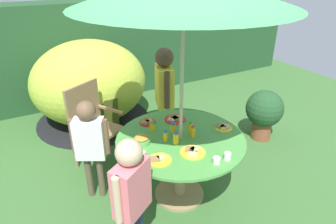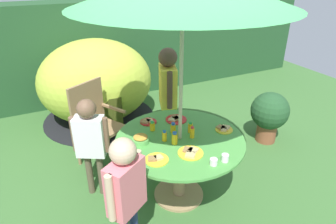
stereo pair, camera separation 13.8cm
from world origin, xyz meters
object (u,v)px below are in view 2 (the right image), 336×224
(plate_mid_left, at_px, (176,119))
(juice_bottle_far_left, at_px, (164,136))
(plate_mid_right, at_px, (156,159))
(cup_near, at_px, (214,162))
(wooden_chair, at_px, (94,119))
(plate_near_right, at_px, (191,153))
(juice_bottle_near_left, at_px, (152,126))
(plate_back_edge, at_px, (224,129))
(child_in_pink_shirt, at_px, (126,187))
(potted_plant, at_px, (269,113))
(dome_tent, at_px, (96,82))
(juice_bottle_center_front, at_px, (190,128))
(child_in_white_shirt, at_px, (90,137))
(garden_table, at_px, (180,153))
(plate_far_right, at_px, (148,122))
(juice_bottle_front_edge, at_px, (192,132))
(juice_bottle_spot_a, at_px, (175,138))
(child_in_yellow_shirt, at_px, (168,87))
(cup_far, at_px, (225,158))
(juice_bottle_center_back, at_px, (173,128))

(plate_mid_left, bearing_deg, juice_bottle_far_left, -131.65)
(plate_mid_right, relative_size, cup_near, 3.23)
(wooden_chair, xyz_separation_m, cup_near, (0.71, -1.62, 0.19))
(plate_near_right, distance_m, juice_bottle_near_left, 0.58)
(plate_near_right, xyz_separation_m, plate_back_edge, (0.54, 0.23, 0.00))
(child_in_pink_shirt, xyz_separation_m, plate_mid_left, (0.88, 0.86, -0.02))
(potted_plant, distance_m, plate_near_right, 1.92)
(child_in_pink_shirt, bearing_deg, dome_tent, 48.16)
(juice_bottle_center_front, bearing_deg, child_in_white_shirt, 158.67)
(potted_plant, bearing_deg, juice_bottle_center_front, -165.08)
(garden_table, xyz_separation_m, plate_mid_left, (0.14, 0.37, 0.19))
(garden_table, distance_m, plate_far_right, 0.52)
(plate_near_right, height_order, plate_back_edge, same)
(garden_table, bearing_deg, juice_bottle_far_left, 170.10)
(garden_table, xyz_separation_m, juice_bottle_front_edge, (0.12, -0.04, 0.24))
(wooden_chair, height_order, cup_near, wooden_chair)
(child_in_white_shirt, relative_size, plate_mid_left, 4.85)
(juice_bottle_near_left, relative_size, juice_bottle_spot_a, 0.81)
(wooden_chair, distance_m, child_in_yellow_shirt, 1.03)
(child_in_yellow_shirt, height_order, juice_bottle_near_left, child_in_yellow_shirt)
(juice_bottle_far_left, bearing_deg, garden_table, -9.90)
(plate_mid_left, height_order, plate_mid_right, same)
(plate_mid_right, bearing_deg, cup_far, -26.88)
(plate_mid_left, height_order, cup_near, cup_near)
(potted_plant, height_order, child_in_pink_shirt, child_in_pink_shirt)
(child_in_yellow_shirt, xyz_separation_m, juice_bottle_near_left, (-0.52, -0.71, -0.11))
(plate_mid_right, bearing_deg, dome_tent, 89.57)
(child_in_yellow_shirt, bearing_deg, plate_mid_right, -11.05)
(potted_plant, xyz_separation_m, plate_near_right, (-1.73, -0.76, 0.32))
(potted_plant, relative_size, juice_bottle_far_left, 6.54)
(plate_mid_right, height_order, juice_bottle_spot_a, juice_bottle_spot_a)
(plate_back_edge, bearing_deg, plate_far_right, 143.08)
(juice_bottle_spot_a, bearing_deg, juice_bottle_near_left, 105.46)
(potted_plant, height_order, plate_far_right, plate_far_right)
(plate_near_right, height_order, cup_far, cup_far)
(plate_back_edge, bearing_deg, garden_table, 173.86)
(child_in_yellow_shirt, xyz_separation_m, plate_mid_right, (-0.70, -1.22, -0.14))
(wooden_chair, relative_size, plate_mid_left, 4.41)
(plate_near_right, xyz_separation_m, plate_far_right, (-0.13, 0.74, -0.00))
(child_in_white_shirt, height_order, plate_far_right, child_in_white_shirt)
(plate_near_right, relative_size, juice_bottle_center_back, 2.26)
(cup_far, bearing_deg, juice_bottle_front_edge, 97.57)
(garden_table, bearing_deg, child_in_white_shirt, 151.54)
(garden_table, relative_size, wooden_chair, 1.25)
(plate_far_right, bearing_deg, juice_bottle_near_left, -96.28)
(plate_back_edge, bearing_deg, cup_near, -133.36)
(wooden_chair, bearing_deg, plate_mid_left, -73.36)
(juice_bottle_near_left, relative_size, juice_bottle_far_left, 0.92)
(child_in_yellow_shirt, bearing_deg, plate_back_edge, 28.06)
(child_in_white_shirt, bearing_deg, wooden_chair, 103.31)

